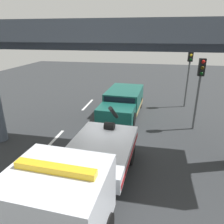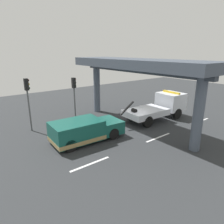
# 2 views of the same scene
# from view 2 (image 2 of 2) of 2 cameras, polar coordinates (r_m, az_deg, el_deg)

# --- Properties ---
(ground_plane) EXTENTS (60.00, 40.00, 0.10)m
(ground_plane) POSITION_cam_2_polar(r_m,az_deg,el_deg) (17.52, 5.44, -4.24)
(ground_plane) COLOR #2D3033
(lane_stripe_west) EXTENTS (2.60, 0.16, 0.01)m
(lane_stripe_west) POSITION_cam_2_polar(r_m,az_deg,el_deg) (12.07, -6.12, -14.32)
(lane_stripe_west) COLOR silver
(lane_stripe_west) RESTS_ON ground
(lane_stripe_mid) EXTENTS (2.60, 0.16, 0.01)m
(lane_stripe_mid) POSITION_cam_2_polar(r_m,az_deg,el_deg) (15.68, 12.88, -7.00)
(lane_stripe_mid) COLOR silver
(lane_stripe_mid) RESTS_ON ground
(lane_stripe_east) EXTENTS (2.60, 0.16, 0.01)m
(lane_stripe_east) POSITION_cam_2_polar(r_m,az_deg,el_deg) (20.46, 23.61, -2.35)
(lane_stripe_east) COLOR silver
(lane_stripe_east) RESTS_ON ground
(tow_truck_white) EXTENTS (7.31, 2.70, 2.46)m
(tow_truck_white) POSITION_cam_2_polar(r_m,az_deg,el_deg) (19.76, 13.50, 1.62)
(tow_truck_white) COLOR silver
(tow_truck_white) RESTS_ON ground
(towed_van_green) EXTENTS (5.30, 2.45, 1.58)m
(towed_van_green) POSITION_cam_2_polar(r_m,az_deg,el_deg) (14.62, -7.79, -5.20)
(towed_van_green) COLOR #145147
(towed_van_green) RESTS_ON ground
(overpass_structure) EXTENTS (3.60, 13.27, 5.61)m
(overpass_structure) POSITION_cam_2_polar(r_m,az_deg,el_deg) (16.63, 6.72, 12.25)
(overpass_structure) COLOR #4C5666
(overpass_structure) RESTS_ON ground
(traffic_light_near) EXTENTS (0.39, 0.32, 4.22)m
(traffic_light_near) POSITION_cam_2_polar(r_m,az_deg,el_deg) (16.98, -22.62, 4.86)
(traffic_light_near) COLOR #515456
(traffic_light_near) RESTS_ON ground
(traffic_light_far) EXTENTS (0.39, 0.32, 3.97)m
(traffic_light_far) POSITION_cam_2_polar(r_m,az_deg,el_deg) (18.46, -10.57, 6.18)
(traffic_light_far) COLOR #515456
(traffic_light_far) RESTS_ON ground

